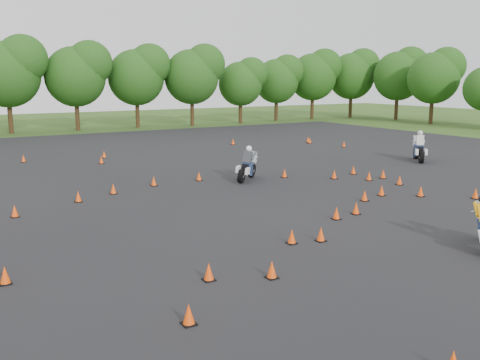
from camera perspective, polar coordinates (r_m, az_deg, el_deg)
The scene contains 6 objects.
ground at distance 18.36m, azimuth 6.42°, elevation -5.71°, with size 140.00×140.00×0.00m, color #2D5119.
asphalt_pad at distance 23.26m, azimuth -2.52°, elevation -2.09°, with size 62.00×62.00×0.00m, color black.
treeline at distance 50.64m, azimuth -17.10°, elevation 9.47°, with size 86.84×32.13×9.62m.
traffic_cones at distance 22.82m, azimuth -2.18°, elevation -1.76°, with size 36.19×33.29×0.45m.
rider_grey at distance 27.46m, azimuth 0.66°, elevation 1.86°, with size 2.37×0.73×1.83m, color #37393D, non-canonical shape.
rider_white at distance 35.70m, azimuth 18.57°, elevation 3.49°, with size 2.54×0.78×1.96m, color silver, non-canonical shape.
Camera 1 is at (-10.70, -13.99, 5.21)m, focal length 40.00 mm.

